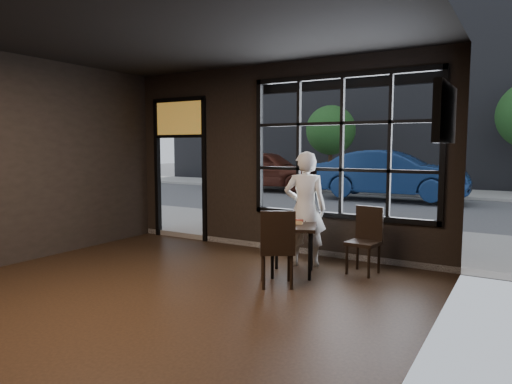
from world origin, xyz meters
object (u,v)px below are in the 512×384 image
Objects in this scene: cafe_table at (292,250)px; navy_car at (391,174)px; chair_near at (277,247)px; man at (305,209)px.

navy_car is at bearing 74.78° from cafe_table.
man is at bearing -115.99° from chair_near.
man is (-0.12, 1.12, 0.36)m from chair_near.
man reaches higher than cafe_table.
chair_near is (0.06, -0.57, 0.15)m from cafe_table.
chair_near is at bearing -106.21° from cafe_table.
man is 0.36× the size of navy_car.
chair_near is 0.21× the size of navy_car.
man is at bearing 74.93° from cafe_table.
cafe_table is at bearing -116.55° from chair_near.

